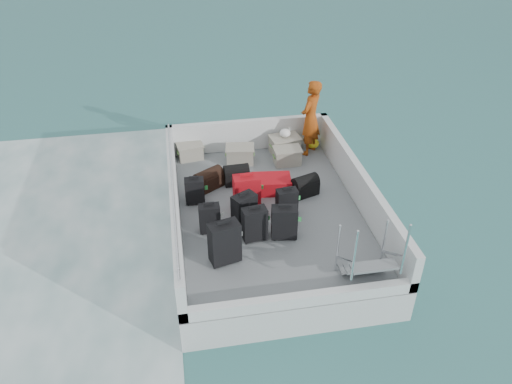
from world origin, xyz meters
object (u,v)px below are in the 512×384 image
at_px(suitcase_6, 284,223).
at_px(suitcase_5, 247,192).
at_px(suitcase_2, 195,191).
at_px(suitcase_8, 271,184).
at_px(suitcase_3, 255,225).
at_px(passenger, 311,118).
at_px(crate_1, 240,155).
at_px(suitcase_4, 244,210).
at_px(crate_3, 287,157).
at_px(suitcase_7, 287,202).
at_px(suitcase_0, 225,243).
at_px(suitcase_1, 210,219).
at_px(crate_0, 190,152).
at_px(crate_2, 285,145).

bearing_deg(suitcase_6, suitcase_5, 125.52).
relative_size(suitcase_2, suitcase_8, 0.69).
height_order(suitcase_3, passenger, passenger).
bearing_deg(suitcase_6, crate_1, 106.90).
bearing_deg(suitcase_4, suitcase_3, -105.32).
xyz_separation_m(suitcase_4, crate_3, (1.24, 1.97, -0.15)).
relative_size(suitcase_7, crate_3, 0.97).
relative_size(suitcase_0, suitcase_5, 1.11).
height_order(suitcase_0, suitcase_1, suitcase_0).
xyz_separation_m(suitcase_1, suitcase_2, (-0.19, 0.94, -0.02)).
xyz_separation_m(suitcase_6, suitcase_7, (0.19, 0.64, -0.04)).
height_order(suitcase_8, crate_1, crate_1).
bearing_deg(crate_3, suitcase_7, -103.37).
relative_size(suitcase_2, crate_0, 1.02).
bearing_deg(suitcase_6, suitcase_4, 151.42).
distance_m(suitcase_6, crate_1, 2.71).
height_order(suitcase_1, crate_0, suitcase_1).
bearing_deg(suitcase_0, crate_2, 47.82).
distance_m(suitcase_5, crate_2, 2.26).
height_order(suitcase_4, crate_0, suitcase_4).
relative_size(suitcase_3, suitcase_4, 1.02).
bearing_deg(crate_1, crate_2, 12.90).
relative_size(suitcase_1, passenger, 0.33).
xyz_separation_m(suitcase_5, crate_0, (-0.92, 2.05, -0.18)).
height_order(suitcase_7, suitcase_8, suitcase_7).
distance_m(suitcase_4, crate_2, 2.76).
bearing_deg(suitcase_5, suitcase_2, 160.21).
xyz_separation_m(crate_0, crate_1, (1.04, -0.35, 0.02)).
height_order(suitcase_0, passenger, passenger).
height_order(suitcase_7, crate_0, suitcase_7).
bearing_deg(suitcase_5, suitcase_4, -105.02).
relative_size(crate_0, passenger, 0.31).
xyz_separation_m(suitcase_3, suitcase_8, (0.59, 1.44, -0.17)).
relative_size(suitcase_1, suitcase_2, 1.06).
relative_size(suitcase_4, crate_0, 1.21).
bearing_deg(passenger, suitcase_0, 7.38).
xyz_separation_m(suitcase_0, crate_1, (0.71, 3.13, -0.20)).
xyz_separation_m(suitcase_3, suitcase_4, (-0.11, 0.45, -0.00)).
distance_m(suitcase_5, suitcase_6, 1.10).
bearing_deg(passenger, suitcase_8, 2.92).
bearing_deg(suitcase_5, suitcase_3, -92.28).
distance_m(suitcase_1, passenger, 3.53).
distance_m(suitcase_5, passenger, 2.57).
relative_size(crate_1, crate_3, 1.04).
distance_m(suitcase_2, suitcase_3, 1.58).
relative_size(suitcase_0, crate_2, 1.23).
height_order(suitcase_1, crate_2, suitcase_1).
distance_m(crate_2, crate_3, 0.47).
bearing_deg(passenger, suitcase_6, 19.15).
bearing_deg(crate_1, suitcase_2, -127.84).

